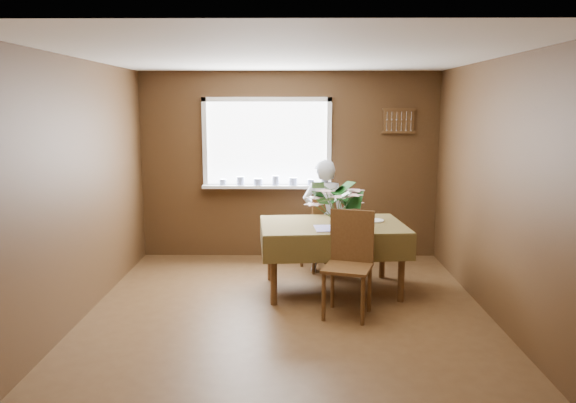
{
  "coord_description": "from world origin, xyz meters",
  "views": [
    {
      "loc": [
        0.06,
        -5.28,
        2.05
      ],
      "look_at": [
        0.0,
        0.55,
        1.05
      ],
      "focal_mm": 35.0,
      "sensor_mm": 36.0,
      "label": 1
    }
  ],
  "objects_px": {
    "dining_table": "(332,232)",
    "seated_woman": "(324,216)",
    "chair_near": "(349,259)",
    "flower_bouquet": "(337,200)",
    "chair_far": "(323,231)"
  },
  "relations": [
    {
      "from": "dining_table",
      "to": "flower_bouquet",
      "type": "distance_m",
      "value": 0.48
    },
    {
      "from": "chair_far",
      "to": "seated_woman",
      "type": "bearing_deg",
      "value": 73.26
    },
    {
      "from": "dining_table",
      "to": "chair_near",
      "type": "height_order",
      "value": "chair_near"
    },
    {
      "from": "chair_near",
      "to": "seated_woman",
      "type": "distance_m",
      "value": 1.44
    },
    {
      "from": "dining_table",
      "to": "seated_woman",
      "type": "distance_m",
      "value": 0.73
    },
    {
      "from": "chair_near",
      "to": "flower_bouquet",
      "type": "distance_m",
      "value": 0.69
    },
    {
      "from": "dining_table",
      "to": "flower_bouquet",
      "type": "bearing_deg",
      "value": -90.24
    },
    {
      "from": "seated_woman",
      "to": "flower_bouquet",
      "type": "bearing_deg",
      "value": 97.59
    },
    {
      "from": "chair_near",
      "to": "flower_bouquet",
      "type": "bearing_deg",
      "value": 119.58
    },
    {
      "from": "dining_table",
      "to": "seated_woman",
      "type": "height_order",
      "value": "seated_woman"
    },
    {
      "from": "chair_far",
      "to": "chair_near",
      "type": "height_order",
      "value": "chair_near"
    },
    {
      "from": "dining_table",
      "to": "chair_far",
      "type": "bearing_deg",
      "value": 90.17
    },
    {
      "from": "dining_table",
      "to": "seated_woman",
      "type": "bearing_deg",
      "value": 90.0
    },
    {
      "from": "chair_near",
      "to": "seated_woman",
      "type": "height_order",
      "value": "seated_woman"
    },
    {
      "from": "chair_far",
      "to": "seated_woman",
      "type": "distance_m",
      "value": 0.2
    }
  ]
}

